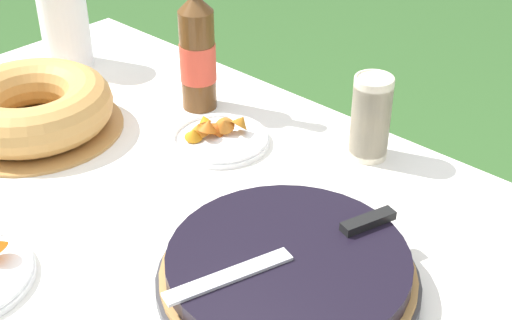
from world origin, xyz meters
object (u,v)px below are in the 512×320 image
object	(u,v)px
berry_tart	(288,271)
cider_bottle_amber	(197,52)
bundt_cake	(32,107)
serving_knife	(306,246)
cup_stack	(371,118)
paper_towel_roll	(64,22)
snack_plate_near	(219,136)

from	to	relation	value
berry_tart	cider_bottle_amber	bearing A→B (deg)	149.36
cider_bottle_amber	bundt_cake	bearing A→B (deg)	-119.79
serving_knife	berry_tart	bearing A→B (deg)	-0.00
berry_tart	cup_stack	world-z (taller)	cup_stack
serving_knife	paper_towel_roll	xyz separation A→B (m)	(-0.88, 0.20, 0.04)
cup_stack	cider_bottle_amber	distance (m)	0.38
serving_knife	paper_towel_roll	size ratio (longest dim) A/B	1.75
cup_stack	paper_towel_roll	world-z (taller)	paper_towel_roll
cup_stack	snack_plate_near	xyz separation A→B (m)	(-0.24, -0.16, -0.07)
cider_bottle_amber	snack_plate_near	xyz separation A→B (m)	(0.14, -0.08, -0.11)
cup_stack	snack_plate_near	distance (m)	0.29
bundt_cake	cup_stack	bearing A→B (deg)	34.40
serving_knife	paper_towel_roll	world-z (taller)	paper_towel_roll
cider_bottle_amber	paper_towel_roll	xyz separation A→B (m)	(-0.38, -0.06, -0.02)
bundt_cake	snack_plate_near	size ratio (longest dim) A/B	1.82
cup_stack	paper_towel_roll	size ratio (longest dim) A/B	0.78
serving_knife	cup_stack	distance (m)	0.37
cup_stack	snack_plate_near	size ratio (longest dim) A/B	0.85
berry_tart	cup_stack	distance (m)	0.40
bundt_cake	paper_towel_roll	size ratio (longest dim) A/B	1.66
snack_plate_near	cider_bottle_amber	bearing A→B (deg)	150.22
cider_bottle_amber	snack_plate_near	size ratio (longest dim) A/B	1.71
berry_tart	snack_plate_near	world-z (taller)	same
serving_knife	cup_stack	xyz separation A→B (m)	(-0.13, 0.34, 0.02)
cup_stack	bundt_cake	bearing A→B (deg)	-145.60
bundt_cake	paper_towel_roll	distance (m)	0.31
serving_knife	bundt_cake	xyz separation A→B (m)	(-0.67, -0.03, -0.01)
bundt_cake	cup_stack	distance (m)	0.66
berry_tart	cup_stack	bearing A→B (deg)	108.25
bundt_cake	paper_towel_roll	bearing A→B (deg)	132.66
serving_knife	snack_plate_near	distance (m)	0.42
snack_plate_near	paper_towel_roll	xyz separation A→B (m)	(-0.51, 0.01, 0.09)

